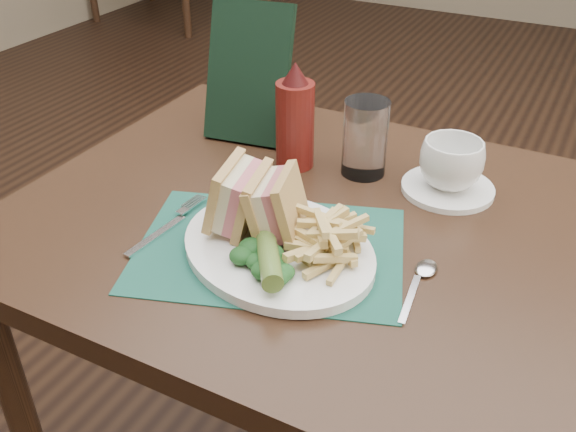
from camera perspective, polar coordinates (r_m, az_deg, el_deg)
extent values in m
plane|color=black|center=(1.83, 8.40, -12.07)|extent=(7.00, 7.00, 0.00)
plane|color=gray|center=(4.94, 23.19, 15.19)|extent=(6.00, 0.00, 6.00)
cube|color=#174C3E|center=(0.91, -1.62, -2.94)|extent=(0.44, 0.37, 0.00)
cylinder|color=#486727|center=(0.83, -1.73, -3.63)|extent=(0.09, 0.12, 0.03)
cylinder|color=white|center=(1.08, 13.99, 2.40)|extent=(0.19, 0.19, 0.01)
imported|color=white|center=(1.06, 14.31, 4.50)|extent=(0.13, 0.13, 0.08)
cylinder|color=silver|center=(1.08, 6.87, 6.90)|extent=(0.09, 0.09, 0.13)
cube|color=black|center=(1.19, -3.53, 12.55)|extent=(0.17, 0.11, 0.25)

